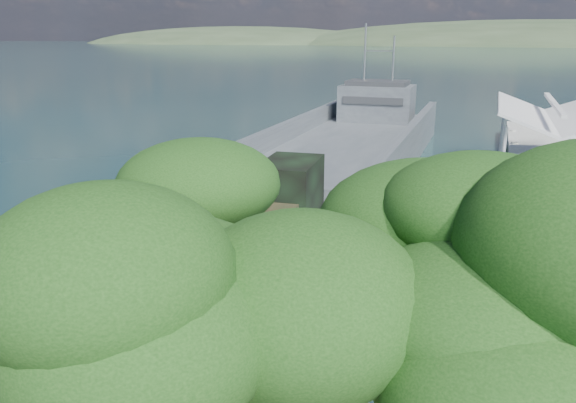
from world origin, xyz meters
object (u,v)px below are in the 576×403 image
object	(u,v)px
soldier	(91,250)
pier	(548,167)
overhang_tree	(313,263)
landing_craft	(348,153)
military_truck	(281,211)

from	to	relation	value
soldier	pier	bearing A→B (deg)	33.94
pier	overhang_tree	distance (m)	29.71
pier	soldier	size ratio (longest dim) A/B	24.19
landing_craft	military_truck	bearing A→B (deg)	-84.65
soldier	overhang_tree	xyz separation A→B (m)	(11.43, -9.20, 4.76)
pier	military_truck	size ratio (longest dim) A/B	5.66
military_truck	overhang_tree	bearing A→B (deg)	-72.41
military_truck	overhang_tree	world-z (taller)	overhang_tree
pier	soldier	xyz separation A→B (m)	(-16.82, -19.66, -0.19)
pier	overhang_tree	xyz separation A→B (m)	(-5.38, -28.86, 4.57)
military_truck	soldier	bearing A→B (deg)	-148.00
soldier	overhang_tree	size ratio (longest dim) A/B	0.21
pier	landing_craft	distance (m)	13.32
pier	soldier	world-z (taller)	pier
overhang_tree	soldier	bearing A→B (deg)	141.18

